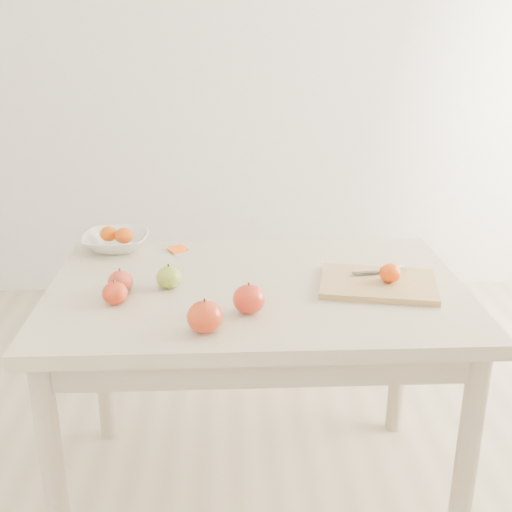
{
  "coord_description": "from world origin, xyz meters",
  "views": [
    {
      "loc": [
        -0.08,
        -1.71,
        1.48
      ],
      "look_at": [
        0.0,
        0.05,
        0.82
      ],
      "focal_mm": 45.0,
      "sensor_mm": 36.0,
      "label": 1
    }
  ],
  "objects": [
    {
      "name": "orange_peel_a",
      "position": [
        -0.25,
        0.3,
        0.75
      ],
      "size": [
        0.07,
        0.07,
        0.01
      ],
      "primitive_type": "cube",
      "rotation": [
        0.21,
        0.0,
        0.7
      ],
      "color": "#ED5B10",
      "rests_on": "table"
    },
    {
      "name": "ground",
      "position": [
        0.0,
        0.0,
        0.0
      ],
      "size": [
        3.5,
        3.5,
        0.0
      ],
      "primitive_type": "plane",
      "color": "#C6B293",
      "rests_on": "ground"
    },
    {
      "name": "table",
      "position": [
        0.0,
        0.0,
        0.65
      ],
      "size": [
        1.2,
        0.8,
        0.75
      ],
      "color": "#C3B394",
      "rests_on": "ground"
    },
    {
      "name": "board_tangerine",
      "position": [
        0.38,
        -0.04,
        0.8
      ],
      "size": [
        0.06,
        0.06,
        0.05
      ],
      "primitive_type": "ellipsoid",
      "color": "#DE4A07",
      "rests_on": "cutting_board"
    },
    {
      "name": "apple_green",
      "position": [
        -0.25,
        -0.01,
        0.78
      ],
      "size": [
        0.07,
        0.07,
        0.07
      ],
      "primitive_type": "ellipsoid",
      "color": "olive",
      "rests_on": "table"
    },
    {
      "name": "paring_knife",
      "position": [
        0.39,
        0.04,
        0.78
      ],
      "size": [
        0.17,
        0.05,
        0.01
      ],
      "color": "white",
      "rests_on": "cutting_board"
    },
    {
      "name": "fruit_bowl",
      "position": [
        -0.46,
        0.33,
        0.78
      ],
      "size": [
        0.22,
        0.22,
        0.05
      ],
      "primitive_type": "imported",
      "color": "white",
      "rests_on": "table"
    },
    {
      "name": "bowl_tangerine_far",
      "position": [
        -0.43,
        0.31,
        0.8
      ],
      "size": [
        0.06,
        0.06,
        0.05
      ],
      "primitive_type": "ellipsoid",
      "color": "#CC3A07",
      "rests_on": "fruit_bowl"
    },
    {
      "name": "apple_red_d",
      "position": [
        -0.38,
        -0.04,
        0.78
      ],
      "size": [
        0.07,
        0.07,
        0.07
      ],
      "primitive_type": "ellipsoid",
      "color": "maroon",
      "rests_on": "table"
    },
    {
      "name": "cutting_board",
      "position": [
        0.35,
        -0.03,
        0.76
      ],
      "size": [
        0.37,
        0.3,
        0.02
      ],
      "primitive_type": "cube",
      "rotation": [
        0.0,
        0.0,
        -0.2
      ],
      "color": "tan",
      "rests_on": "table"
    },
    {
      "name": "apple_red_e",
      "position": [
        -0.03,
        -0.19,
        0.79
      ],
      "size": [
        0.09,
        0.09,
        0.08
      ],
      "primitive_type": "ellipsoid",
      "color": "#9D0A07",
      "rests_on": "table"
    },
    {
      "name": "bowl_tangerine_near",
      "position": [
        -0.48,
        0.34,
        0.8
      ],
      "size": [
        0.06,
        0.06,
        0.05
      ],
      "primitive_type": "ellipsoid",
      "color": "#DE5307",
      "rests_on": "fruit_bowl"
    },
    {
      "name": "apple_red_b",
      "position": [
        -0.39,
        -0.12,
        0.78
      ],
      "size": [
        0.07,
        0.07,
        0.06
      ],
      "primitive_type": "ellipsoid",
      "color": "#A40F13",
      "rests_on": "table"
    },
    {
      "name": "orange_peel_b",
      "position": [
        -0.26,
        0.32,
        0.75
      ],
      "size": [
        0.05,
        0.04,
        0.01
      ],
      "primitive_type": "cube",
      "rotation": [
        -0.14,
        0.0,
        -0.09
      ],
      "color": "#CA4C0E",
      "rests_on": "table"
    },
    {
      "name": "apple_red_c",
      "position": [
        -0.14,
        -0.29,
        0.79
      ],
      "size": [
        0.09,
        0.09,
        0.08
      ],
      "primitive_type": "ellipsoid",
      "color": "#A01511",
      "rests_on": "table"
    }
  ]
}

